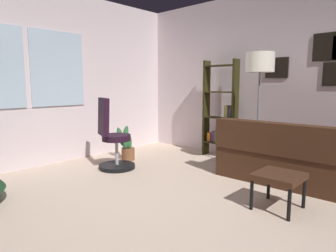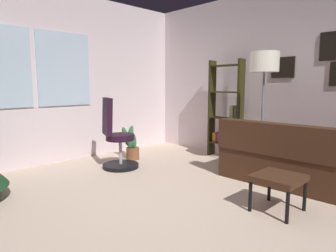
# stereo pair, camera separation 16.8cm
# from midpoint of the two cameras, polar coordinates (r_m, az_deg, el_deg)

# --- Properties ---
(ground_plane) EXTENTS (4.91, 5.77, 0.10)m
(ground_plane) POSITION_cam_midpoint_polar(r_m,az_deg,el_deg) (3.17, 2.72, -17.14)
(ground_plane) COLOR beige
(wall_back_with_windows) EXTENTS (4.91, 0.12, 2.82)m
(wall_back_with_windows) POSITION_cam_midpoint_polar(r_m,az_deg,el_deg) (5.25, -22.91, 8.63)
(wall_back_with_windows) COLOR silver
(wall_back_with_windows) RESTS_ON ground_plane
(wall_right_with_frames) EXTENTS (0.12, 5.77, 2.82)m
(wall_right_with_frames) POSITION_cam_midpoint_polar(r_m,az_deg,el_deg) (5.05, 21.67, 8.70)
(wall_right_with_frames) COLOR silver
(wall_right_with_frames) RESTS_ON ground_plane
(couch) EXTENTS (1.60, 1.77, 0.82)m
(couch) POSITION_cam_midpoint_polar(r_m,az_deg,el_deg) (4.37, 23.20, -5.98)
(couch) COLOR #3F2516
(couch) RESTS_ON ground_plane
(footstool) EXTENTS (0.47, 0.45, 0.38)m
(footstool) POSITION_cam_midpoint_polar(r_m,az_deg,el_deg) (3.29, 19.16, -9.51)
(footstool) COLOR #3F2516
(footstool) RESTS_ON ground_plane
(office_chair) EXTENTS (0.58, 0.56, 1.10)m
(office_chair) POSITION_cam_midpoint_polar(r_m,az_deg,el_deg) (4.64, -11.65, -2.90)
(office_chair) COLOR black
(office_chair) RESTS_ON ground_plane
(bookshelf) EXTENTS (0.18, 0.64, 1.73)m
(bookshelf) POSITION_cam_midpoint_polar(r_m,az_deg,el_deg) (5.35, 9.20, 2.09)
(bookshelf) COLOR #2B280F
(bookshelf) RESTS_ON ground_plane
(floor_lamp) EXTENTS (0.40, 0.40, 1.75)m
(floor_lamp) POSITION_cam_midpoint_polar(r_m,az_deg,el_deg) (4.49, 16.21, 10.42)
(floor_lamp) COLOR slate
(floor_lamp) RESTS_ON ground_plane
(potted_plant) EXTENTS (0.32, 0.40, 0.60)m
(potted_plant) POSITION_cam_midpoint_polar(r_m,az_deg,el_deg) (5.21, -8.94, -3.73)
(potted_plant) COLOR brown
(potted_plant) RESTS_ON ground_plane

